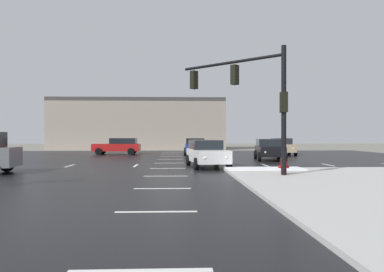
{
  "coord_description": "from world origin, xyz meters",
  "views": [
    {
      "loc": [
        0.49,
        -23.2,
        1.89
      ],
      "look_at": [
        1.84,
        9.39,
        1.82
      ],
      "focal_mm": 35.25,
      "sensor_mm": 36.0,
      "label": 1
    }
  ],
  "objects_px": {
    "fire_hydrant": "(284,165)",
    "sedan_red": "(118,146)",
    "sedan_white": "(207,153)",
    "traffic_signal_mast": "(251,90)",
    "sedan_tan": "(282,146)",
    "sedan_black": "(269,149)",
    "sedan_blue": "(195,146)"
  },
  "relations": [
    {
      "from": "sedan_black",
      "to": "sedan_red",
      "type": "bearing_deg",
      "value": -117.54
    },
    {
      "from": "sedan_black",
      "to": "sedan_blue",
      "type": "relative_size",
      "value": 1.02
    },
    {
      "from": "fire_hydrant",
      "to": "sedan_blue",
      "type": "xyz_separation_m",
      "value": [
        -3.08,
        18.91,
        0.32
      ]
    },
    {
      "from": "sedan_black",
      "to": "sedan_white",
      "type": "xyz_separation_m",
      "value": [
        -5.25,
        -6.22,
        0.0
      ]
    },
    {
      "from": "fire_hydrant",
      "to": "sedan_red",
      "type": "relative_size",
      "value": 0.17
    },
    {
      "from": "traffic_signal_mast",
      "to": "sedan_white",
      "type": "height_order",
      "value": "traffic_signal_mast"
    },
    {
      "from": "traffic_signal_mast",
      "to": "fire_hydrant",
      "type": "distance_m",
      "value": 3.78
    },
    {
      "from": "sedan_white",
      "to": "sedan_red",
      "type": "xyz_separation_m",
      "value": [
        -7.42,
        14.81,
        0.0
      ]
    },
    {
      "from": "fire_hydrant",
      "to": "sedan_blue",
      "type": "distance_m",
      "value": 19.16
    },
    {
      "from": "sedan_tan",
      "to": "sedan_black",
      "type": "bearing_deg",
      "value": -16.75
    },
    {
      "from": "sedan_red",
      "to": "sedan_white",
      "type": "bearing_deg",
      "value": 117.85
    },
    {
      "from": "sedan_white",
      "to": "fire_hydrant",
      "type": "bearing_deg",
      "value": 23.22
    },
    {
      "from": "sedan_red",
      "to": "fire_hydrant",
      "type": "bearing_deg",
      "value": 118.71
    },
    {
      "from": "sedan_tan",
      "to": "sedan_blue",
      "type": "bearing_deg",
      "value": -87.0
    },
    {
      "from": "traffic_signal_mast",
      "to": "sedan_black",
      "type": "xyz_separation_m",
      "value": [
        3.51,
        10.74,
        -3.14
      ]
    },
    {
      "from": "sedan_black",
      "to": "sedan_blue",
      "type": "height_order",
      "value": "same"
    },
    {
      "from": "sedan_red",
      "to": "sedan_tan",
      "type": "relative_size",
      "value": 0.98
    },
    {
      "from": "sedan_white",
      "to": "sedan_blue",
      "type": "distance_m",
      "value": 13.6
    },
    {
      "from": "sedan_white",
      "to": "sedan_tan",
      "type": "distance_m",
      "value": 15.45
    },
    {
      "from": "traffic_signal_mast",
      "to": "sedan_black",
      "type": "bearing_deg",
      "value": -65.0
    },
    {
      "from": "sedan_red",
      "to": "sedan_blue",
      "type": "height_order",
      "value": "same"
    },
    {
      "from": "traffic_signal_mast",
      "to": "sedan_black",
      "type": "distance_m",
      "value": 11.73
    },
    {
      "from": "sedan_tan",
      "to": "sedan_white",
      "type": "bearing_deg",
      "value": -25.57
    },
    {
      "from": "sedan_white",
      "to": "sedan_tan",
      "type": "bearing_deg",
      "value": 141.41
    },
    {
      "from": "traffic_signal_mast",
      "to": "sedan_tan",
      "type": "height_order",
      "value": "traffic_signal_mast"
    },
    {
      "from": "sedan_black",
      "to": "sedan_red",
      "type": "height_order",
      "value": "same"
    },
    {
      "from": "traffic_signal_mast",
      "to": "sedan_tan",
      "type": "relative_size",
      "value": 1.22
    },
    {
      "from": "traffic_signal_mast",
      "to": "fire_hydrant",
      "type": "xyz_separation_m",
      "value": [
        1.3,
        -0.79,
        -3.46
      ]
    },
    {
      "from": "sedan_black",
      "to": "sedan_tan",
      "type": "bearing_deg",
      "value": 163.38
    },
    {
      "from": "traffic_signal_mast",
      "to": "fire_hydrant",
      "type": "height_order",
      "value": "traffic_signal_mast"
    },
    {
      "from": "fire_hydrant",
      "to": "sedan_white",
      "type": "height_order",
      "value": "sedan_white"
    },
    {
      "from": "fire_hydrant",
      "to": "sedan_black",
      "type": "bearing_deg",
      "value": 79.16
    }
  ]
}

